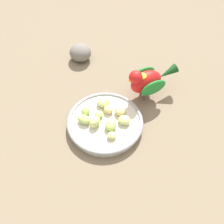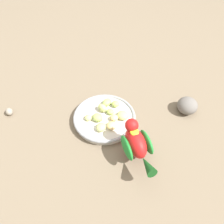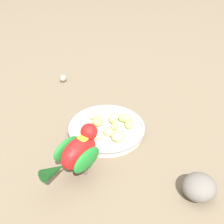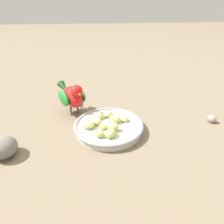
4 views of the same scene
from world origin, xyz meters
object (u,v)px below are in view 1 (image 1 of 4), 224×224
Objects in this scene: apple_piece_2 at (84,119)px; parrot at (147,80)px; apple_piece_8 at (103,102)px; apple_piece_7 at (112,136)px; apple_piece_5 at (124,120)px; apple_piece_9 at (86,111)px; feeding_bowl at (106,123)px; apple_piece_3 at (99,116)px; apple_piece_1 at (111,125)px; rock_large at (80,53)px; apple_piece_4 at (108,110)px; apple_piece_0 at (95,122)px; apple_piece_6 at (120,111)px.

apple_piece_2 is 0.21m from parrot.
apple_piece_7 is at bearing 103.50° from apple_piece_8.
apple_piece_9 is (0.11, -0.03, 0.00)m from apple_piece_5.
feeding_bowl is 8.26× the size of apple_piece_3.
feeding_bowl is at bearing -57.41° from apple_piece_1.
apple_piece_1 is 1.34× the size of apple_piece_9.
apple_piece_2 is at bearing 0.70° from apple_piece_5.
parrot reaches higher than rock_large.
apple_piece_7 is 0.34m from rock_large.
apple_piece_1 is 0.08m from apple_piece_8.
parrot is at bearing -142.78° from apple_piece_3.
apple_piece_3 is at bearing -159.92° from apple_piece_2.
apple_piece_1 reaches higher than apple_piece_3.
apple_piece_5 and apple_piece_9 have the same top height.
apple_piece_9 is 0.17× the size of parrot.
rock_large is (0.11, -0.33, -0.00)m from apple_piece_7.
apple_piece_7 is (-0.04, 0.06, -0.00)m from apple_piece_3.
apple_piece_4 is (-0.06, -0.04, -0.00)m from apple_piece_2.
apple_piece_4 is 0.80× the size of apple_piece_5.
apple_piece_8 is at bearing -5.29° from parrot.
parrot is 2.20× the size of rock_large.
apple_piece_5 is at bearing 179.14° from feeding_bowl.
apple_piece_0 is at bearing 22.13° from feeding_bowl.
apple_piece_0 reaches higher than apple_piece_5.
apple_piece_1 is at bearing 145.81° from apple_piece_9.
apple_piece_8 reaches higher than apple_piece_3.
feeding_bowl is 2.94× the size of rock_large.
apple_piece_5 is (-0.11, -0.00, -0.00)m from apple_piece_2.
feeding_bowl is 7.89× the size of apple_piece_9.
apple_piece_9 reaches higher than feeding_bowl.
apple_piece_6 is (-0.03, 0.00, 0.00)m from apple_piece_4.
apple_piece_1 is 0.04m from apple_piece_5.
apple_piece_5 is 0.22× the size of parrot.
apple_piece_2 is 0.03m from apple_piece_9.
apple_piece_9 is 0.19m from parrot.
apple_piece_3 is 0.80× the size of apple_piece_6.
apple_piece_6 is 0.20× the size of parrot.
rock_large is at bearing -70.71° from feeding_bowl.
apple_piece_3 is 0.16× the size of parrot.
apple_piece_6 is at bearing -115.86° from apple_piece_1.
apple_piece_4 and apple_piece_6 have the same top height.
feeding_bowl is 0.03m from apple_piece_3.
apple_piece_3 is (0.02, -0.01, 0.01)m from feeding_bowl.
apple_piece_2 reaches higher than feeding_bowl.
feeding_bowl is at bearing 16.78° from parrot.
rock_large is at bearing -70.96° from apple_piece_7.
rock_large is (0.07, -0.29, -0.01)m from apple_piece_0.
apple_piece_2 reaches higher than apple_piece_6.
apple_piece_8 is 0.14m from parrot.
apple_piece_9 is at bearing -26.07° from feeding_bowl.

